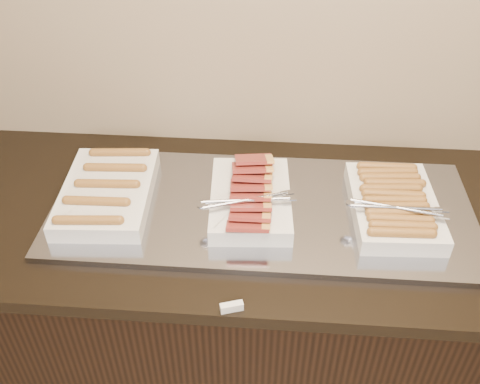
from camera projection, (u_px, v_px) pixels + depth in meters
name	position (u px, v px, depth m)	size (l,w,h in m)	color
counter	(251.00, 310.00, 1.83)	(2.06, 0.76, 0.90)	black
warming_tray	(262.00, 209.00, 1.54)	(1.20, 0.50, 0.02)	#8E909B
dish_left	(107.00, 191.00, 1.54)	(0.27, 0.39, 0.07)	silver
dish_center	(250.00, 198.00, 1.51)	(0.27, 0.36, 0.09)	silver
dish_right	(394.00, 204.00, 1.48)	(0.27, 0.35, 0.08)	silver
label_holder	(232.00, 307.00, 1.26)	(0.06, 0.02, 0.02)	silver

